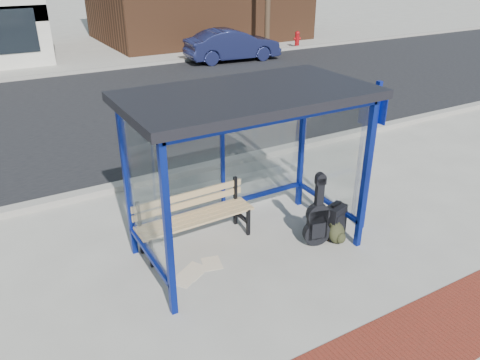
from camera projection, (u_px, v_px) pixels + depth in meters
ground at (247, 248)px, 7.05m from camera, size 120.00×120.00×0.00m
curb_near at (173, 174)px, 9.29m from camera, size 60.00×0.25×0.12m
street_asphalt at (104, 110)px, 13.29m from camera, size 60.00×10.00×0.00m
curb_far at (66, 73)px, 17.25m from camera, size 60.00×0.25×0.12m
far_sidewalk at (57, 65)px, 18.76m from camera, size 60.00×4.00×0.01m
bus_shelter at (246, 115)px, 6.21m from camera, size 3.30×1.80×2.42m
bench at (194, 214)px, 7.01m from camera, size 1.82×0.49×0.85m
guitar_bag at (317, 221)px, 6.98m from camera, size 0.43×0.21×1.12m
suitcase at (335, 221)px, 7.23m from camera, size 0.38×0.30×0.59m
backpack at (337, 234)px, 7.12m from camera, size 0.30×0.28×0.34m
sign_post at (371, 150)px, 7.02m from camera, size 0.11×0.30×2.39m
newspaper_a at (185, 279)px, 6.38m from camera, size 0.42×0.40×0.01m
newspaper_b at (193, 271)px, 6.53m from camera, size 0.47×0.45×0.01m
newspaper_c at (212, 263)px, 6.70m from camera, size 0.33×0.39×0.01m
parked_car at (232, 45)px, 19.29m from camera, size 4.01×1.70×1.29m
fire_hydrant at (297, 39)px, 22.20m from camera, size 0.34×0.23×0.76m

